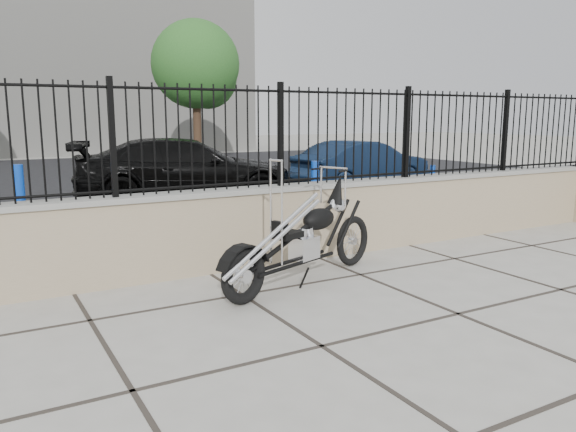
% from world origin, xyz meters
% --- Properties ---
extents(ground_plane, '(90.00, 90.00, 0.00)m').
position_xyz_m(ground_plane, '(0.00, 0.00, 0.00)').
color(ground_plane, '#99968E').
rests_on(ground_plane, ground).
extents(parking_lot, '(30.00, 30.00, 0.00)m').
position_xyz_m(parking_lot, '(0.00, 12.50, 0.00)').
color(parking_lot, black).
rests_on(parking_lot, ground).
extents(retaining_wall, '(14.00, 0.36, 0.96)m').
position_xyz_m(retaining_wall, '(0.00, 2.50, 0.48)').
color(retaining_wall, gray).
rests_on(retaining_wall, ground_plane).
extents(iron_fence, '(14.00, 0.08, 1.20)m').
position_xyz_m(iron_fence, '(0.00, 2.50, 1.56)').
color(iron_fence, black).
rests_on(iron_fence, retaining_wall).
extents(background_building, '(22.00, 6.00, 8.00)m').
position_xyz_m(background_building, '(0.00, 26.50, 4.00)').
color(background_building, beige).
rests_on(background_building, ground_plane).
extents(chopper_motorcycle, '(2.35, 1.20, 1.41)m').
position_xyz_m(chopper_motorcycle, '(0.73, 1.54, 0.70)').
color(chopper_motorcycle, black).
rests_on(chopper_motorcycle, ground_plane).
extents(car_black, '(4.97, 3.04, 1.35)m').
position_xyz_m(car_black, '(1.71, 7.98, 0.67)').
color(car_black, black).
rests_on(car_black, parking_lot).
extents(car_blue, '(3.78, 1.68, 1.21)m').
position_xyz_m(car_blue, '(6.19, 7.74, 0.60)').
color(car_blue, '#0E1B33').
rests_on(car_blue, parking_lot).
extents(bollard_a, '(0.17, 0.17, 1.13)m').
position_xyz_m(bollard_a, '(-1.74, 5.22, 0.57)').
color(bollard_a, '#0B49AC').
rests_on(bollard_a, ground_plane).
extents(bollard_b, '(0.16, 0.16, 1.08)m').
position_xyz_m(bollard_b, '(2.61, 4.25, 0.54)').
color(bollard_b, '#0D32CB').
rests_on(bollard_b, ground_plane).
extents(bollard_c, '(0.13, 0.13, 0.85)m').
position_xyz_m(bollard_c, '(5.64, 4.70, 0.43)').
color(bollard_c, '#0D19C8').
rests_on(bollard_c, ground_plane).
extents(tree_right, '(3.25, 3.25, 5.48)m').
position_xyz_m(tree_right, '(5.25, 16.78, 3.84)').
color(tree_right, '#382619').
rests_on(tree_right, ground_plane).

